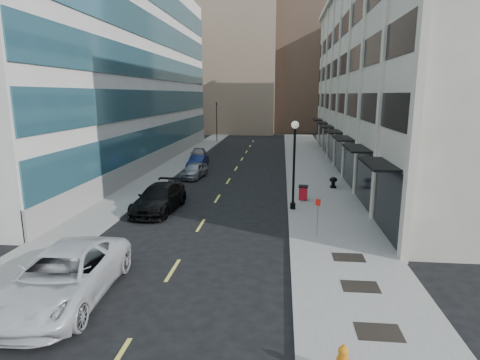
% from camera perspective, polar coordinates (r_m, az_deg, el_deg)
% --- Properties ---
extents(ground, '(160.00, 160.00, 0.00)m').
position_cam_1_polar(ground, '(15.98, -11.50, -15.46)').
color(ground, black).
rests_on(ground, ground).
extents(sidewalk_right, '(5.00, 80.00, 0.15)m').
position_cam_1_polar(sidewalk_right, '(34.38, 10.81, -0.29)').
color(sidewalk_right, gray).
rests_on(sidewalk_right, ground).
extents(sidewalk_left, '(3.00, 80.00, 0.15)m').
position_cam_1_polar(sidewalk_left, '(35.97, -12.00, 0.20)').
color(sidewalk_left, gray).
rests_on(sidewalk_left, ground).
extents(building_right, '(15.30, 46.50, 18.25)m').
position_cam_1_polar(building_right, '(42.37, 23.68, 13.37)').
color(building_right, beige).
rests_on(building_right, ground).
extents(building_left, '(16.14, 46.00, 20.00)m').
position_cam_1_polar(building_left, '(45.42, -21.57, 14.65)').
color(building_left, white).
rests_on(building_left, ground).
extents(skyline_tan_near, '(14.00, 18.00, 28.00)m').
position_cam_1_polar(skyline_tan_near, '(82.19, -0.03, 16.76)').
color(skyline_tan_near, '#856E57').
rests_on(skyline_tan_near, ground).
extents(skyline_brown, '(12.00, 16.00, 34.00)m').
position_cam_1_polar(skyline_brown, '(86.09, 8.67, 18.43)').
color(skyline_brown, '#503A30').
rests_on(skyline_brown, ground).
extents(skyline_tan_far, '(12.00, 14.00, 22.00)m').
position_cam_1_polar(skyline_tan_far, '(93.40, -5.68, 14.30)').
color(skyline_tan_far, '#856E57').
rests_on(skyline_tan_far, ground).
extents(skyline_stone, '(10.00, 14.00, 20.00)m').
position_cam_1_polar(skyline_stone, '(80.66, 16.02, 13.55)').
color(skyline_stone, beige).
rests_on(skyline_stone, ground).
extents(grate_near, '(1.40, 1.00, 0.01)m').
position_cam_1_polar(grate_near, '(13.89, 19.12, -19.74)').
color(grate_near, black).
rests_on(grate_near, sidewalk_right).
extents(grate_mid, '(1.40, 1.00, 0.01)m').
position_cam_1_polar(grate_mid, '(16.45, 16.74, -14.30)').
color(grate_mid, black).
rests_on(grate_mid, sidewalk_right).
extents(grate_far, '(1.40, 1.00, 0.01)m').
position_cam_1_polar(grate_far, '(18.96, 15.17, -10.57)').
color(grate_far, black).
rests_on(grate_far, sidewalk_right).
extents(road_centerline, '(0.15, 68.20, 0.01)m').
position_cam_1_polar(road_centerline, '(31.66, -2.39, -1.28)').
color(road_centerline, '#D8CC4C').
rests_on(road_centerline, ground).
extents(traffic_signal, '(0.66, 0.66, 6.98)m').
position_cam_1_polar(traffic_signal, '(62.30, -3.37, 10.60)').
color(traffic_signal, black).
rests_on(traffic_signal, ground).
extents(car_white_van, '(3.42, 6.83, 1.86)m').
position_cam_1_polar(car_white_van, '(16.09, -23.81, -12.43)').
color(car_white_van, silver).
rests_on(car_white_van, ground).
extents(car_black_pickup, '(2.69, 5.87, 1.66)m').
position_cam_1_polar(car_black_pickup, '(26.11, -11.41, -2.55)').
color(car_black_pickup, black).
rests_on(car_black_pickup, ground).
extents(car_silver_sedan, '(2.12, 4.17, 1.36)m').
position_cam_1_polar(car_silver_sedan, '(35.94, -6.54, 1.36)').
color(car_silver_sedan, gray).
rests_on(car_silver_sedan, ground).
extents(car_blue_sedan, '(1.62, 4.13, 1.34)m').
position_cam_1_polar(car_blue_sedan, '(40.28, -6.03, 2.52)').
color(car_blue_sedan, '#14204D').
rests_on(car_blue_sedan, ground).
extents(car_grey_sedan, '(2.23, 4.43, 1.45)m').
position_cam_1_polar(car_grey_sedan, '(45.43, -5.95, 3.68)').
color(car_grey_sedan, slate).
rests_on(car_grey_sedan, ground).
extents(fire_hydrant, '(0.36, 0.36, 0.89)m').
position_cam_1_polar(fire_hydrant, '(11.69, 14.41, -23.58)').
color(fire_hydrant, orange).
rests_on(fire_hydrant, sidewalk_right).
extents(trash_bin, '(0.70, 0.74, 1.01)m').
position_cam_1_polar(trash_bin, '(28.06, 8.98, -1.72)').
color(trash_bin, '#B50C1A').
rests_on(trash_bin, sidewalk_right).
extents(lamppost, '(0.48, 0.48, 5.71)m').
position_cam_1_polar(lamppost, '(25.22, 7.71, 3.27)').
color(lamppost, black).
rests_on(lamppost, sidewalk_right).
extents(sign_post, '(0.24, 0.12, 2.13)m').
position_cam_1_polar(sign_post, '(20.80, 10.99, -4.28)').
color(sign_post, slate).
rests_on(sign_post, sidewalk_right).
extents(urn_planter, '(0.61, 0.61, 0.84)m').
position_cam_1_polar(urn_planter, '(32.18, 13.13, -0.17)').
color(urn_planter, black).
rests_on(urn_planter, sidewalk_right).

